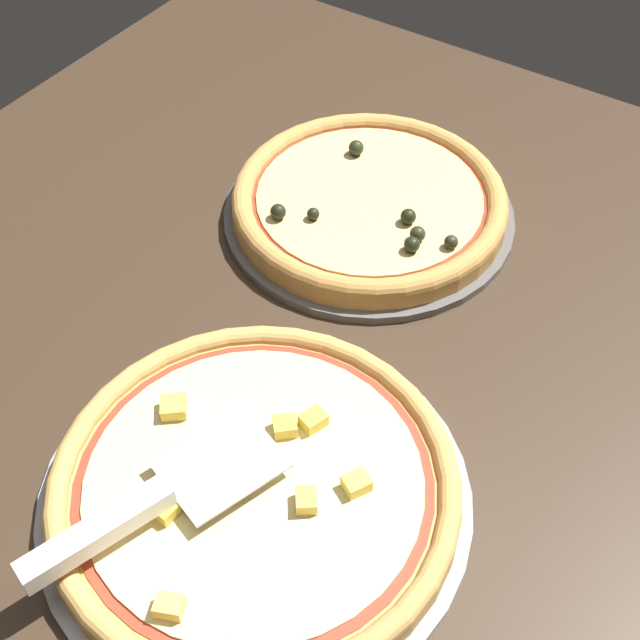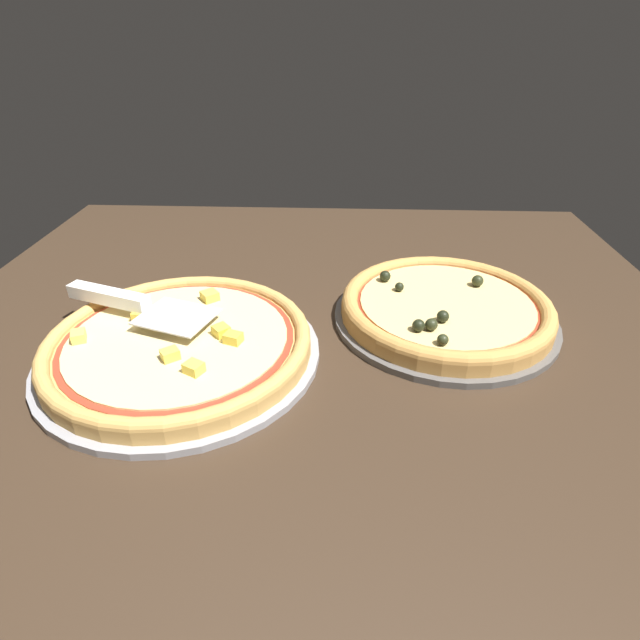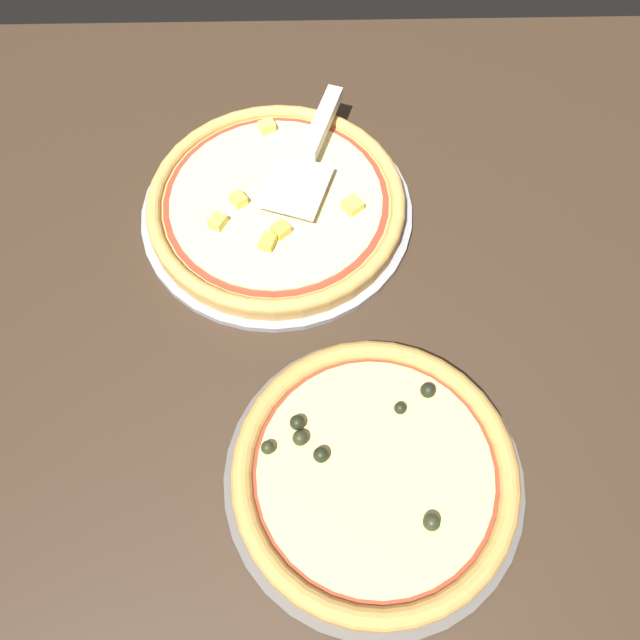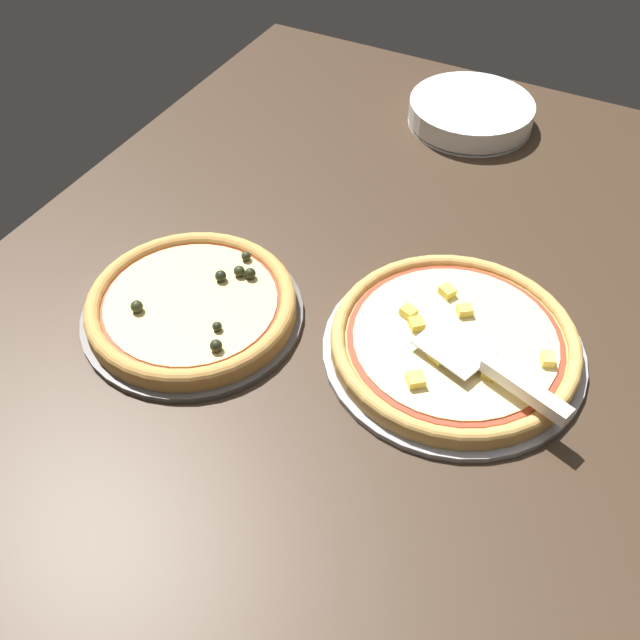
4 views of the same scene
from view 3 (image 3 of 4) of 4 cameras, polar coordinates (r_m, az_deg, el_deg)
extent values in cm
cube|color=#38281C|center=(82.96, -10.20, -0.93)|extent=(145.15, 118.58, 3.60)
cylinder|color=#939399|center=(89.49, -3.92, 9.89)|extent=(38.03, 38.03, 1.00)
cylinder|color=tan|center=(88.36, -3.98, 10.47)|extent=(35.75, 35.75, 1.88)
torus|color=tan|center=(87.63, -4.02, 10.85)|extent=(35.75, 35.75, 2.05)
cylinder|color=#A33823|center=(87.57, -4.02, 10.88)|extent=(31.08, 31.08, 0.15)
cylinder|color=beige|center=(87.47, -4.03, 10.93)|extent=(29.32, 29.32, 0.40)
cube|color=yellow|center=(89.07, -1.37, 13.20)|extent=(2.68, 2.67, 1.34)
cube|color=#F9E05B|center=(86.14, -0.69, 10.95)|extent=(2.59, 2.77, 1.34)
cube|color=yellow|center=(90.99, -1.17, 14.57)|extent=(2.40, 2.05, 1.34)
cube|color=#F4D64C|center=(86.89, -7.46, 10.89)|extent=(2.69, 2.76, 1.34)
cube|color=#F4D64C|center=(84.97, -9.35, 8.88)|extent=(2.68, 2.81, 1.34)
cube|color=yellow|center=(83.23, -3.61, 8.25)|extent=(2.84, 2.83, 1.34)
cube|color=yellow|center=(82.18, -4.82, 7.11)|extent=(2.44, 2.69, 1.34)
cube|color=#F9E05B|center=(95.55, -4.87, 17.23)|extent=(2.70, 2.48, 1.34)
cube|color=#F4D64C|center=(85.63, 2.99, 10.42)|extent=(3.20, 3.20, 1.34)
cylinder|color=#565451|center=(72.75, 4.91, -14.10)|extent=(33.70, 33.70, 1.00)
cylinder|color=#C68E47|center=(71.33, 5.00, -13.82)|extent=(31.68, 31.68, 1.94)
torus|color=#C68E47|center=(70.39, 5.06, -13.62)|extent=(31.68, 31.68, 2.43)
cylinder|color=maroon|center=(70.32, 5.06, -13.61)|extent=(27.54, 27.54, 0.15)
cylinder|color=#E5C67A|center=(70.20, 5.07, -13.58)|extent=(25.98, 25.98, 0.40)
sphere|color=#282D19|center=(69.86, -4.80, -11.54)|extent=(1.53, 1.53, 1.53)
sphere|color=#282D19|center=(69.87, -1.83, -10.73)|extent=(1.74, 1.74, 1.74)
sphere|color=#282D19|center=(68.63, 10.17, -17.73)|extent=(1.83, 1.83, 1.83)
sphere|color=black|center=(69.29, 0.09, -12.22)|extent=(1.75, 1.75, 1.75)
sphere|color=black|center=(72.74, 9.84, -6.35)|extent=(1.78, 1.78, 1.78)
sphere|color=black|center=(71.70, 7.34, -7.99)|extent=(1.41, 1.41, 1.41)
sphere|color=black|center=(70.43, -2.09, -9.35)|extent=(1.74, 1.74, 1.74)
cube|color=silver|center=(86.62, -2.18, 12.10)|extent=(10.73, 11.86, 0.24)
cube|color=white|center=(93.39, 0.18, 17.61)|extent=(6.37, 13.23, 2.00)
camera|label=1|loc=(0.92, -38.99, 54.10)|focal=50.00mm
camera|label=2|loc=(0.75, -55.13, 10.63)|focal=28.00mm
camera|label=4|loc=(0.99, 69.76, 44.33)|focal=42.00mm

